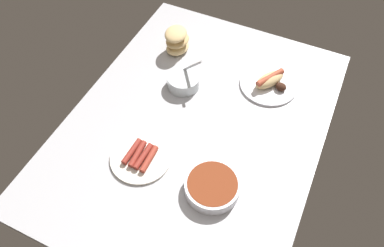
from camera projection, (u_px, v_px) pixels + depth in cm
name	position (u px, v px, depth cm)	size (l,w,h in cm)	color
ground_plane	(196.00, 126.00, 138.34)	(120.00, 90.00, 3.00)	#B2B2B7
plate_hotdog_assembled	(270.00, 82.00, 146.93)	(22.83, 22.83, 5.61)	white
bowl_coleslaw	(184.00, 80.00, 146.12)	(13.02, 13.69, 14.65)	silver
plate_sausages	(141.00, 157.00, 127.37)	(21.18, 21.18, 3.08)	white
bowl_chili	(212.00, 186.00, 119.02)	(18.05, 18.05, 4.46)	white
bread_stack	(177.00, 40.00, 156.43)	(13.10, 11.19, 10.80)	#E5C689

